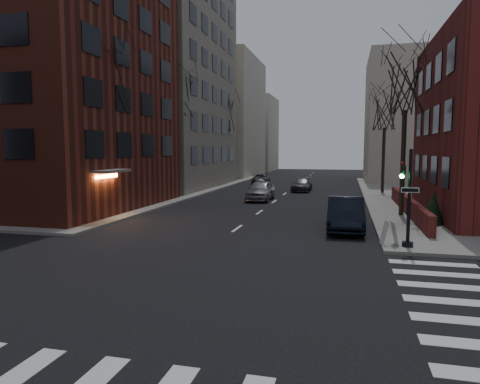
% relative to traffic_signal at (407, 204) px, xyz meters
% --- Properties ---
extents(ground, '(160.00, 160.00, 0.00)m').
position_rel_traffic_signal_xyz_m(ground, '(-7.94, -8.99, -1.91)').
color(ground, black).
rests_on(ground, ground).
extents(sidewalk_far_left, '(44.00, 44.00, 0.15)m').
position_rel_traffic_signal_xyz_m(sidewalk_far_left, '(-36.94, 21.01, -1.83)').
color(sidewalk_far_left, gray).
rests_on(sidewalk_far_left, ground).
extents(building_left_brick, '(15.00, 15.00, 18.00)m').
position_rel_traffic_signal_xyz_m(building_left_brick, '(-23.44, 7.51, 7.09)').
color(building_left_brick, maroon).
rests_on(building_left_brick, ground).
extents(building_left_tan, '(18.00, 18.00, 28.00)m').
position_rel_traffic_signal_xyz_m(building_left_tan, '(-24.94, 25.01, 12.09)').
color(building_left_tan, gray).
rests_on(building_left_tan, ground).
extents(low_wall_right, '(0.35, 16.00, 1.00)m').
position_rel_traffic_signal_xyz_m(low_wall_right, '(1.36, 10.01, -1.26)').
color(low_wall_right, maroon).
rests_on(low_wall_right, sidewalk_far_right).
extents(building_distant_la, '(14.00, 16.00, 18.00)m').
position_rel_traffic_signal_xyz_m(building_distant_la, '(-22.94, 46.01, 7.09)').
color(building_distant_la, '#B8B19C').
rests_on(building_distant_la, ground).
extents(building_distant_ra, '(14.00, 14.00, 16.00)m').
position_rel_traffic_signal_xyz_m(building_distant_ra, '(7.06, 41.01, 6.09)').
color(building_distant_ra, '#B8B19C').
rests_on(building_distant_ra, ground).
extents(building_distant_lb, '(10.00, 12.00, 14.00)m').
position_rel_traffic_signal_xyz_m(building_distant_lb, '(-20.94, 63.01, 5.09)').
color(building_distant_lb, '#B8B19C').
rests_on(building_distant_lb, ground).
extents(traffic_signal, '(0.76, 0.44, 4.00)m').
position_rel_traffic_signal_xyz_m(traffic_signal, '(0.00, 0.00, 0.00)').
color(traffic_signal, black).
rests_on(traffic_signal, sidewalk_far_right).
extents(tree_left_a, '(4.18, 4.18, 10.26)m').
position_rel_traffic_signal_xyz_m(tree_left_a, '(-16.74, 5.01, 6.56)').
color(tree_left_a, '#2D231C').
rests_on(tree_left_a, sidewalk_far_left).
extents(tree_left_b, '(4.40, 4.40, 10.80)m').
position_rel_traffic_signal_xyz_m(tree_left_b, '(-16.74, 17.01, 7.00)').
color(tree_left_b, '#2D231C').
rests_on(tree_left_b, sidewalk_far_left).
extents(tree_left_c, '(3.96, 3.96, 9.72)m').
position_rel_traffic_signal_xyz_m(tree_left_c, '(-16.74, 31.01, 6.12)').
color(tree_left_c, '#2D231C').
rests_on(tree_left_c, sidewalk_far_left).
extents(tree_right_a, '(3.96, 3.96, 9.72)m').
position_rel_traffic_signal_xyz_m(tree_right_a, '(0.86, 9.01, 6.12)').
color(tree_right_a, '#2D231C').
rests_on(tree_right_a, sidewalk_far_right).
extents(tree_right_b, '(3.74, 3.74, 9.18)m').
position_rel_traffic_signal_xyz_m(tree_right_b, '(0.86, 23.01, 5.68)').
color(tree_right_b, '#2D231C').
rests_on(tree_right_b, sidewalk_far_right).
extents(streetlamp_near, '(0.36, 0.36, 6.28)m').
position_rel_traffic_signal_xyz_m(streetlamp_near, '(-16.14, 13.01, 2.33)').
color(streetlamp_near, black).
rests_on(streetlamp_near, sidewalk_far_left).
extents(streetlamp_far, '(0.36, 0.36, 6.28)m').
position_rel_traffic_signal_xyz_m(streetlamp_far, '(-16.14, 33.01, 2.33)').
color(streetlamp_far, black).
rests_on(streetlamp_far, sidewalk_far_left).
extents(parked_sedan, '(1.86, 5.13, 1.68)m').
position_rel_traffic_signal_xyz_m(parked_sedan, '(-2.43, 3.92, -1.07)').
color(parked_sedan, black).
rests_on(parked_sedan, ground).
extents(car_lane_silver, '(1.91, 4.72, 1.61)m').
position_rel_traffic_signal_xyz_m(car_lane_silver, '(-9.17, 15.60, -1.11)').
color(car_lane_silver, '#9FA0A4').
rests_on(car_lane_silver, ground).
extents(car_lane_gray, '(1.86, 4.45, 1.28)m').
position_rel_traffic_signal_xyz_m(car_lane_gray, '(-6.65, 23.89, -1.27)').
color(car_lane_gray, '#3B3B3F').
rests_on(car_lane_gray, ground).
extents(car_lane_far, '(2.24, 4.30, 1.16)m').
position_rel_traffic_signal_xyz_m(car_lane_far, '(-12.45, 32.31, -1.33)').
color(car_lane_far, '#3C3D41').
rests_on(car_lane_far, ground).
extents(sandwich_board, '(0.56, 0.70, 1.01)m').
position_rel_traffic_signal_xyz_m(sandwich_board, '(-0.64, 0.18, -1.25)').
color(sandwich_board, silver).
rests_on(sandwich_board, sidewalk_far_right).
extents(evergreen_shrub, '(1.43, 1.43, 1.81)m').
position_rel_traffic_signal_xyz_m(evergreen_shrub, '(2.09, 5.90, -0.85)').
color(evergreen_shrub, black).
rests_on(evergreen_shrub, sidewalk_far_right).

